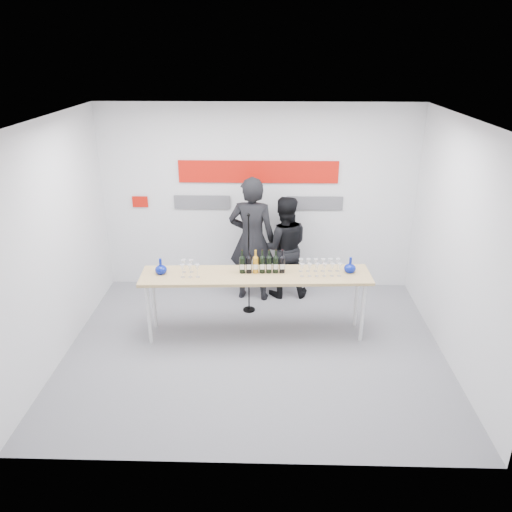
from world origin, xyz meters
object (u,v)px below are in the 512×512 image
(presenter_right, at_px, (284,247))
(mic_stand, at_px, (249,282))
(presenter_left, at_px, (252,240))
(tasting_table, at_px, (256,279))

(presenter_right, relative_size, mic_stand, 1.05)
(presenter_left, distance_m, presenter_right, 0.54)
(presenter_left, distance_m, mic_stand, 0.69)
(tasting_table, xyz_separation_m, presenter_left, (-0.09, 1.12, 0.14))
(presenter_left, xyz_separation_m, presenter_right, (0.50, 0.11, -0.17))
(tasting_table, bearing_deg, presenter_right, 69.25)
(presenter_left, bearing_deg, tasting_table, 101.82)
(tasting_table, relative_size, presenter_right, 1.88)
(tasting_table, bearing_deg, mic_stand, 97.86)
(tasting_table, relative_size, presenter_left, 1.57)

